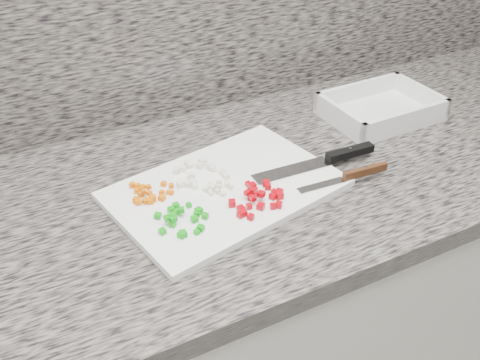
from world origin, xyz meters
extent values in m
cube|color=silver|center=(0.00, 1.44, 0.43)|extent=(3.92, 0.62, 0.86)
cube|color=#615C56|center=(0.00, 1.44, 0.88)|extent=(3.96, 0.64, 0.04)
cube|color=white|center=(0.01, 1.40, 0.91)|extent=(0.46, 0.35, 0.01)
cube|color=#D86404|center=(-0.08, 1.45, 0.92)|extent=(0.01, 0.01, 0.01)
cube|color=#D86404|center=(-0.13, 1.45, 0.93)|extent=(0.01, 0.01, 0.01)
cube|color=#D86404|center=(-0.13, 1.43, 0.92)|extent=(0.01, 0.01, 0.01)
cube|color=#D86404|center=(-0.15, 1.48, 0.92)|extent=(0.01, 0.01, 0.01)
cube|color=#D86404|center=(-0.09, 1.46, 0.92)|extent=(0.01, 0.01, 0.01)
cube|color=#D86404|center=(-0.14, 1.44, 0.92)|extent=(0.01, 0.01, 0.01)
cube|color=#D86404|center=(-0.11, 1.44, 0.92)|extent=(0.01, 0.01, 0.01)
cube|color=#D86404|center=(-0.14, 1.42, 0.92)|extent=(0.01, 0.01, 0.01)
cube|color=#D86404|center=(-0.14, 1.47, 0.92)|extent=(0.01, 0.01, 0.01)
cube|color=#D86404|center=(-0.15, 1.43, 0.92)|extent=(0.01, 0.01, 0.01)
cube|color=#D86404|center=(-0.10, 1.43, 0.92)|extent=(0.01, 0.01, 0.01)
cube|color=#D86404|center=(-0.11, 1.42, 0.92)|extent=(0.01, 0.01, 0.01)
cube|color=#D86404|center=(-0.14, 1.45, 0.92)|extent=(0.01, 0.01, 0.01)
cube|color=#D86404|center=(-0.14, 1.42, 0.92)|extent=(0.01, 0.01, 0.01)
cube|color=#D86404|center=(-0.13, 1.47, 0.92)|extent=(0.01, 0.01, 0.01)
cube|color=#D86404|center=(-0.16, 1.43, 0.92)|extent=(0.01, 0.01, 0.01)
cube|color=#D86404|center=(-0.14, 1.47, 0.92)|extent=(0.01, 0.01, 0.01)
cube|color=#D86404|center=(-0.13, 1.42, 0.92)|extent=(0.01, 0.01, 0.01)
cube|color=#D86404|center=(-0.16, 1.43, 0.92)|extent=(0.01, 0.01, 0.01)
cube|color=#D86404|center=(-0.15, 1.46, 0.92)|extent=(0.01, 0.01, 0.01)
cube|color=#D86404|center=(-0.09, 1.43, 0.92)|extent=(0.01, 0.01, 0.01)
cube|color=#D86404|center=(-0.13, 1.44, 0.92)|extent=(0.01, 0.01, 0.01)
cube|color=silver|center=(-0.03, 1.49, 0.92)|extent=(0.01, 0.01, 0.01)
cube|color=silver|center=(-0.06, 1.44, 0.92)|extent=(0.01, 0.01, 0.01)
cube|color=silver|center=(-0.03, 1.50, 0.92)|extent=(0.02, 0.02, 0.01)
cube|color=silver|center=(-0.05, 1.44, 0.92)|extent=(0.02, 0.02, 0.01)
cube|color=silver|center=(0.01, 1.47, 0.92)|extent=(0.01, 0.01, 0.01)
cube|color=silver|center=(-0.03, 1.49, 0.92)|extent=(0.01, 0.01, 0.01)
cube|color=silver|center=(-0.06, 1.49, 0.92)|extent=(0.02, 0.02, 0.01)
cube|color=silver|center=(0.02, 1.43, 0.92)|extent=(0.01, 0.01, 0.01)
cube|color=silver|center=(0.00, 1.49, 0.92)|extent=(0.01, 0.01, 0.01)
cube|color=silver|center=(-0.04, 1.49, 0.92)|extent=(0.02, 0.02, 0.01)
cube|color=silver|center=(0.02, 1.43, 0.92)|extent=(0.01, 0.01, 0.01)
cube|color=silver|center=(-0.03, 1.41, 0.92)|extent=(0.01, 0.01, 0.01)
cube|color=silver|center=(0.01, 1.46, 0.92)|extent=(0.02, 0.02, 0.01)
cube|color=silver|center=(-0.02, 1.40, 0.92)|extent=(0.02, 0.02, 0.01)
cube|color=silver|center=(-0.04, 1.46, 0.92)|extent=(0.01, 0.01, 0.01)
cube|color=silver|center=(-0.04, 1.44, 0.92)|extent=(0.01, 0.01, 0.01)
cube|color=silver|center=(-0.07, 1.44, 0.92)|extent=(0.01, 0.01, 0.01)
cube|color=silver|center=(-0.05, 1.43, 0.92)|extent=(0.01, 0.01, 0.01)
cube|color=silver|center=(0.02, 1.44, 0.92)|extent=(0.01, 0.01, 0.01)
cube|color=silver|center=(-0.01, 1.48, 0.92)|extent=(0.02, 0.02, 0.01)
cube|color=silver|center=(0.00, 1.49, 0.92)|extent=(0.02, 0.02, 0.01)
cube|color=#0D970D|center=(-0.09, 1.31, 0.92)|extent=(0.01, 0.01, 0.01)
cube|color=#0D970D|center=(-0.07, 1.35, 0.92)|extent=(0.01, 0.01, 0.01)
cube|color=#0D970D|center=(-0.08, 1.38, 0.92)|extent=(0.01, 0.01, 0.01)
cube|color=#0D970D|center=(-0.10, 1.36, 0.93)|extent=(0.01, 0.01, 0.01)
cube|color=#0D970D|center=(-0.14, 1.33, 0.92)|extent=(0.01, 0.01, 0.01)
cube|color=#0D970D|center=(-0.10, 1.38, 0.92)|extent=(0.01, 0.01, 0.01)
cube|color=#0D970D|center=(-0.11, 1.38, 0.92)|extent=(0.01, 0.01, 0.01)
cube|color=#0D970D|center=(-0.12, 1.31, 0.92)|extent=(0.01, 0.01, 0.01)
cube|color=#0D970D|center=(-0.14, 1.37, 0.92)|extent=(0.02, 0.02, 0.01)
cube|color=#0D970D|center=(-0.12, 1.34, 0.92)|extent=(0.01, 0.01, 0.01)
cube|color=#0D970D|center=(-0.13, 1.35, 0.93)|extent=(0.01, 0.01, 0.01)
cube|color=#0D970D|center=(-0.07, 1.35, 0.92)|extent=(0.01, 0.01, 0.01)
cube|color=#0D970D|center=(-0.09, 1.34, 0.92)|extent=(0.01, 0.01, 0.01)
cube|color=#0D970D|center=(-0.12, 1.35, 0.93)|extent=(0.01, 0.01, 0.01)
cube|color=#0D970D|center=(-0.09, 1.30, 0.92)|extent=(0.01, 0.01, 0.01)
cube|color=#0D970D|center=(-0.10, 1.37, 0.92)|extent=(0.01, 0.01, 0.01)
cube|color=#0D970D|center=(-0.07, 1.34, 0.92)|extent=(0.01, 0.01, 0.01)
cube|color=#0D970D|center=(-0.12, 1.31, 0.92)|extent=(0.02, 0.02, 0.01)
cube|color=#0D970D|center=(-0.08, 1.35, 0.92)|extent=(0.01, 0.01, 0.01)
cube|color=#0D970D|center=(-0.12, 1.34, 0.93)|extent=(0.01, 0.01, 0.01)
cube|color=#AA020C|center=(0.05, 1.36, 0.92)|extent=(0.01, 0.01, 0.01)
cube|color=#AA020C|center=(0.06, 1.30, 0.92)|extent=(0.02, 0.02, 0.01)
cube|color=#AA020C|center=(0.04, 1.36, 0.92)|extent=(0.01, 0.01, 0.01)
cube|color=#AA020C|center=(0.07, 1.36, 0.92)|extent=(0.01, 0.01, 0.01)
cube|color=#AA020C|center=(0.00, 1.30, 0.92)|extent=(0.01, 0.01, 0.01)
cube|color=#AA020C|center=(0.07, 1.37, 0.92)|extent=(0.02, 0.02, 0.01)
cube|color=#AA020C|center=(0.05, 1.31, 0.92)|extent=(0.01, 0.01, 0.01)
cube|color=#AA020C|center=(0.03, 1.35, 0.92)|extent=(0.02, 0.02, 0.01)
cube|color=#AA020C|center=(0.08, 1.33, 0.92)|extent=(0.01, 0.01, 0.01)
cube|color=#AA020C|center=(0.03, 1.31, 0.92)|extent=(0.02, 0.02, 0.01)
cube|color=#AA020C|center=(0.01, 1.32, 0.92)|extent=(0.01, 0.01, 0.01)
cube|color=#AA020C|center=(0.04, 1.35, 0.93)|extent=(0.02, 0.02, 0.01)
cube|color=#AA020C|center=(0.08, 1.34, 0.92)|extent=(0.02, 0.02, 0.01)
cube|color=#AA020C|center=(0.00, 1.31, 0.92)|extent=(0.01, 0.01, 0.01)
cube|color=#AA020C|center=(0.05, 1.37, 0.92)|extent=(0.01, 0.01, 0.01)
cube|color=#AA020C|center=(0.08, 1.34, 0.92)|extent=(0.01, 0.01, 0.01)
cube|color=#AA020C|center=(0.04, 1.33, 0.93)|extent=(0.02, 0.02, 0.01)
cube|color=#AA020C|center=(0.04, 1.36, 0.92)|extent=(0.01, 0.01, 0.01)
cube|color=#AA020C|center=(0.02, 1.35, 0.93)|extent=(0.01, 0.01, 0.01)
cube|color=#AA020C|center=(-0.01, 1.35, 0.92)|extent=(0.02, 0.02, 0.01)
cube|color=#AA020C|center=(0.04, 1.36, 0.93)|extent=(0.01, 0.01, 0.01)
cube|color=#AA020C|center=(-0.01, 1.31, 0.92)|extent=(0.01, 0.01, 0.01)
cube|color=#AA020C|center=(0.05, 1.39, 0.92)|extent=(0.01, 0.01, 0.01)
cube|color=#AA020C|center=(0.00, 1.33, 0.92)|extent=(0.01, 0.01, 0.01)
cube|color=#AA020C|center=(0.07, 1.33, 0.92)|extent=(0.01, 0.01, 0.01)
cube|color=#AA020C|center=(0.03, 1.33, 0.93)|extent=(0.01, 0.01, 0.01)
cube|color=beige|center=(-0.02, 1.42, 0.92)|extent=(0.01, 0.01, 0.00)
cube|color=beige|center=(-0.02, 1.39, 0.92)|extent=(0.01, 0.01, 0.01)
cube|color=beige|center=(0.00, 1.40, 0.92)|extent=(0.01, 0.01, 0.01)
cube|color=beige|center=(-0.01, 1.38, 0.92)|extent=(0.01, 0.01, 0.01)
cube|color=beige|center=(0.00, 1.42, 0.92)|extent=(0.01, 0.01, 0.01)
cube|color=beige|center=(0.01, 1.40, 0.92)|extent=(0.01, 0.01, 0.01)
cube|color=beige|center=(-0.01, 1.38, 0.92)|extent=(0.01, 0.01, 0.01)
cube|color=beige|center=(0.01, 1.41, 0.92)|extent=(0.01, 0.01, 0.01)
cube|color=beige|center=(-0.03, 1.40, 0.92)|extent=(0.01, 0.01, 0.01)
cube|color=beige|center=(-0.03, 1.39, 0.92)|extent=(0.01, 0.01, 0.01)
cube|color=beige|center=(0.01, 1.39, 0.92)|extent=(0.01, 0.01, 0.01)
cube|color=silver|center=(0.14, 1.39, 0.92)|extent=(0.16, 0.04, 0.00)
cube|color=black|center=(0.28, 1.39, 0.92)|extent=(0.11, 0.02, 0.02)
cylinder|color=silver|center=(0.28, 1.39, 0.93)|extent=(0.01, 0.01, 0.00)
cube|color=silver|center=(0.17, 1.32, 0.92)|extent=(0.10, 0.03, 0.00)
cube|color=#412010|center=(0.26, 1.32, 0.92)|extent=(0.10, 0.02, 0.02)
cylinder|color=silver|center=(0.26, 1.32, 0.93)|extent=(0.01, 0.01, 0.00)
cube|color=silver|center=(0.46, 1.51, 0.91)|extent=(0.25, 0.19, 0.01)
cube|color=silver|center=(0.46, 1.60, 0.93)|extent=(0.25, 0.02, 0.04)
cube|color=silver|center=(0.46, 1.43, 0.93)|extent=(0.25, 0.02, 0.04)
cube|color=silver|center=(0.58, 1.51, 0.93)|extent=(0.02, 0.18, 0.04)
cube|color=silver|center=(0.34, 1.51, 0.93)|extent=(0.02, 0.18, 0.04)
camera|label=1|loc=(-0.34, 0.67, 1.49)|focal=40.00mm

